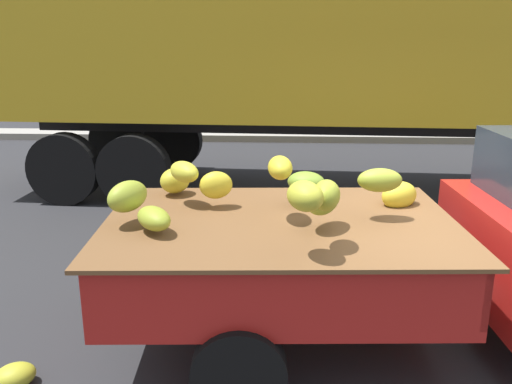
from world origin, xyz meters
name	(u,v)px	position (x,y,z in m)	size (l,w,h in m)	color
ground	(448,343)	(0.00, 0.00, 0.00)	(220.00, 220.00, 0.00)	#28282B
curb_strip	(340,137)	(0.00, 9.24, 0.08)	(80.00, 0.80, 0.16)	gray
semi_trailer	(374,31)	(-0.03, 4.70, 2.54)	(12.10, 3.10, 3.95)	gold
fallen_banana_bunch_near_tailgate	(15,376)	(-3.32, -0.75, 0.09)	(0.30, 0.24, 0.17)	gold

